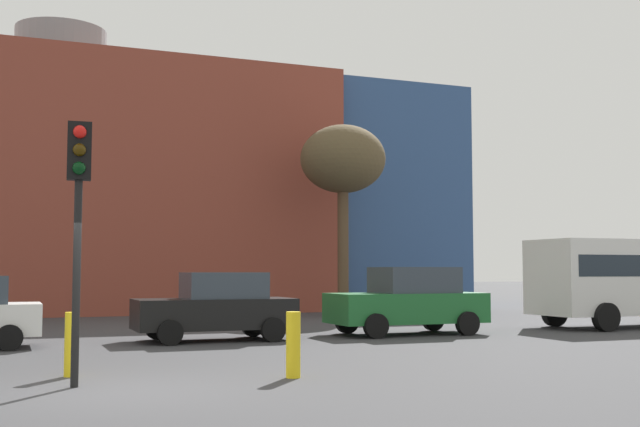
{
  "coord_description": "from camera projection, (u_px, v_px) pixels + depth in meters",
  "views": [
    {
      "loc": [
        -1.5,
        -12.03,
        1.76
      ],
      "look_at": [
        5.87,
        6.56,
        3.21
      ],
      "focal_mm": 44.64,
      "sensor_mm": 36.0,
      "label": 1
    }
  ],
  "objects": [
    {
      "name": "bollard_yellow_0",
      "position": [
        72.0,
        344.0,
        13.3
      ],
      "size": [
        0.24,
        0.24,
        1.07
      ],
      "primitive_type": "cylinder",
      "color": "yellow",
      "rests_on": "ground_plane"
    },
    {
      "name": "bare_tree_0",
      "position": [
        343.0,
        162.0,
        31.62
      ],
      "size": [
        3.4,
        3.4,
        7.58
      ],
      "color": "brown",
      "rests_on": "ground_plane"
    },
    {
      "name": "white_bus",
      "position": [
        634.0,
        275.0,
        25.13
      ],
      "size": [
        6.8,
        2.62,
        2.72
      ],
      "rotation": [
        0.0,
        0.0,
        3.14
      ],
      "color": "white",
      "rests_on": "ground_plane"
    },
    {
      "name": "parked_car_2",
      "position": [
        217.0,
        307.0,
        20.15
      ],
      "size": [
        3.99,
        1.96,
        1.73
      ],
      "rotation": [
        0.0,
        0.0,
        3.14
      ],
      "color": "black",
      "rests_on": "ground_plane"
    },
    {
      "name": "bollard_yellow_1",
      "position": [
        293.0,
        345.0,
        13.14
      ],
      "size": [
        0.24,
        0.24,
        1.09
      ],
      "primitive_type": "cylinder",
      "color": "yellow",
      "rests_on": "ground_plane"
    },
    {
      "name": "ground_plane",
      "position": [
        112.0,
        392.0,
        11.58
      ],
      "size": [
        200.0,
        200.0,
        0.0
      ],
      "primitive_type": "plane",
      "color": "#38383A"
    },
    {
      "name": "parked_car_3",
      "position": [
        408.0,
        301.0,
        22.17
      ],
      "size": [
        4.32,
        2.12,
        1.87
      ],
      "rotation": [
        0.0,
        0.0,
        3.14
      ],
      "color": "#1E662D",
      "rests_on": "ground_plane"
    },
    {
      "name": "traffic_light_island",
      "position": [
        79.0,
        191.0,
        12.23
      ],
      "size": [
        0.38,
        0.37,
        4.06
      ],
      "rotation": [
        0.0,
        0.0,
        -1.65
      ],
      "color": "black",
      "rests_on": "ground_plane"
    },
    {
      "name": "building_backdrop",
      "position": [
        58.0,
        190.0,
        35.65
      ],
      "size": [
        37.11,
        10.98,
        12.7
      ],
      "color": "brown",
      "rests_on": "ground_plane"
    }
  ]
}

